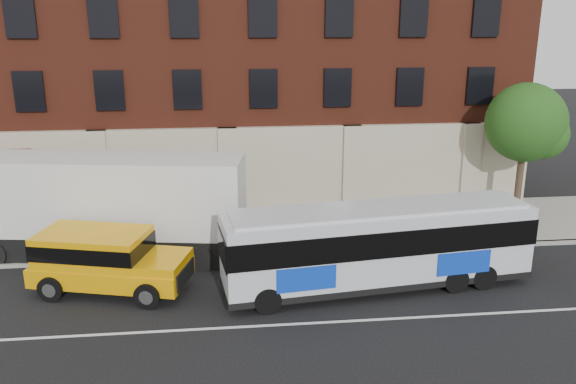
{
  "coord_description": "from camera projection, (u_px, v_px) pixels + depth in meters",
  "views": [
    {
      "loc": [
        -0.1,
        -15.63,
        9.06
      ],
      "look_at": [
        2.2,
        5.5,
        2.79
      ],
      "focal_mm": 36.66,
      "sensor_mm": 36.0,
      "label": 1
    }
  ],
  "objects": [
    {
      "name": "kerb",
      "position": [
        231.0,
        256.0,
        23.17
      ],
      "size": [
        60.0,
        0.25,
        0.15
      ],
      "primitive_type": "cube",
      "color": "gray",
      "rests_on": "ground"
    },
    {
      "name": "sidewalk",
      "position": [
        230.0,
        230.0,
        26.03
      ],
      "size": [
        60.0,
        6.0,
        0.15
      ],
      "primitive_type": "cube",
      "color": "gray",
      "rests_on": "ground"
    },
    {
      "name": "street_tree",
      "position": [
        526.0,
        126.0,
        26.68
      ],
      "size": [
        3.6,
        3.6,
        6.2
      ],
      "color": "#3B291D",
      "rests_on": "sidewalk"
    },
    {
      "name": "shipping_container",
      "position": [
        88.0,
        208.0,
        22.82
      ],
      "size": [
        12.34,
        4.34,
        4.03
      ],
      "color": "black",
      "rests_on": "ground"
    },
    {
      "name": "ground",
      "position": [
        235.0,
        336.0,
        17.47
      ],
      "size": [
        120.0,
        120.0,
        0.0
      ],
      "primitive_type": "plane",
      "color": "black",
      "rests_on": "ground"
    },
    {
      "name": "lane_line",
      "position": [
        234.0,
        327.0,
        17.95
      ],
      "size": [
        60.0,
        0.12,
        0.01
      ],
      "primitive_type": "cube",
      "color": "silver",
      "rests_on": "ground"
    },
    {
      "name": "sign_pole",
      "position": [
        3.0,
        230.0,
        22.04
      ],
      "size": [
        0.3,
        0.2,
        2.5
      ],
      "color": "gray",
      "rests_on": "ground"
    },
    {
      "name": "city_bus",
      "position": [
        378.0,
        244.0,
        20.22
      ],
      "size": [
        10.98,
        3.63,
        2.95
      ],
      "color": "silver",
      "rests_on": "ground"
    },
    {
      "name": "yellow_suv",
      "position": [
        104.0,
        257.0,
        20.12
      ],
      "size": [
        5.7,
        3.44,
        2.12
      ],
      "color": "#EC9F05",
      "rests_on": "ground"
    },
    {
      "name": "building",
      "position": [
        224.0,
        48.0,
        31.46
      ],
      "size": [
        30.0,
        12.1,
        15.0
      ],
      "color": "#5C2416",
      "rests_on": "sidewalk"
    }
  ]
}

